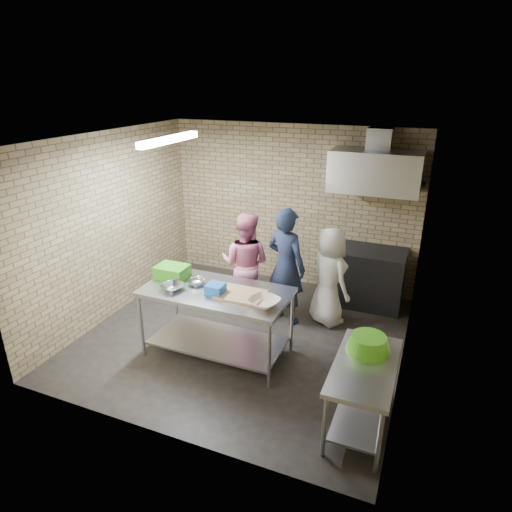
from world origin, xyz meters
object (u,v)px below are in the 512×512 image
Objects in this scene: prep_table at (217,322)px; bottle_red at (380,174)px; stove at (364,276)px; woman_pink at (245,264)px; man_navy at (286,266)px; woman_white at (329,277)px; side_counter at (362,395)px; green_crate at (172,272)px; blue_tub at (216,289)px; green_basin at (368,343)px; bottle_green at (408,177)px.

prep_table is 3.26m from bottle_red.
stove is 0.76× the size of woman_pink.
bottle_red is at bearing -110.78° from man_navy.
stove is 1.60m from bottle_red.
woman_white reaches higher than stove.
woman_pink is at bearing 139.25° from side_counter.
woman_pink is 1.08× the size of woman_white.
bottle_red reaches higher than prep_table.
prep_table is 0.89m from green_crate.
side_counter is 2.06m from blue_tub.
woman_white is at bearing 53.47° from blue_tub.
man_navy reaches higher than woman_white.
green_crate reaches higher than blue_tub.
bottle_red reaches higher than man_navy.
man_navy is at bearing 69.29° from blue_tub.
side_counter is at bearing -15.12° from green_crate.
green_crate reaches higher than green_basin.
stove is at bearing 99.76° from green_basin.
prep_table is 10.22× the size of bottle_red.
side_counter is 2.79m from stove.
bottle_green is at bearing -88.57° from woman_white.
side_counter is 3.44m from bottle_red.
bottle_green reaches higher than green_crate.
woman_white is at bearing -112.25° from bottle_red.
green_basin is 0.32× the size of woman_white.
bottle_red is (-0.40, 2.99, 1.65)m from side_counter.
prep_table is at bearing -129.15° from bottle_green.
prep_table is at bearing -122.90° from bottle_red.
prep_table reaches higher than stove.
side_counter is at bearing -85.43° from green_basin.
green_crate is (-2.20, -2.03, 0.55)m from stove.
green_crate is 0.28× the size of woman_white.
green_crate reaches higher than prep_table.
side_counter is 2.31m from man_navy.
blue_tub is at bearing 93.20° from woman_white.
woman_pink reaches higher than side_counter.
side_counter is 3.41m from bottle_green.
side_counter is (1.95, -0.60, -0.08)m from prep_table.
stove is 2.61× the size of green_basin.
side_counter is at bearing -82.38° from bottle_red.
prep_table is 3.46m from bottle_green.
bottle_green is at bearing 0.00° from bottle_red.
man_navy reaches higher than blue_tub.
green_basin is 2.98m from bottle_green.
prep_table is 9.00× the size of blue_tub.
woman_white is (0.59, 0.18, -0.14)m from man_navy.
man_navy is 0.63m from woman_white.
green_basin is at bearing -10.05° from green_crate.
stove is 1.92m from woman_pink.
green_basin reaches higher than stove.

